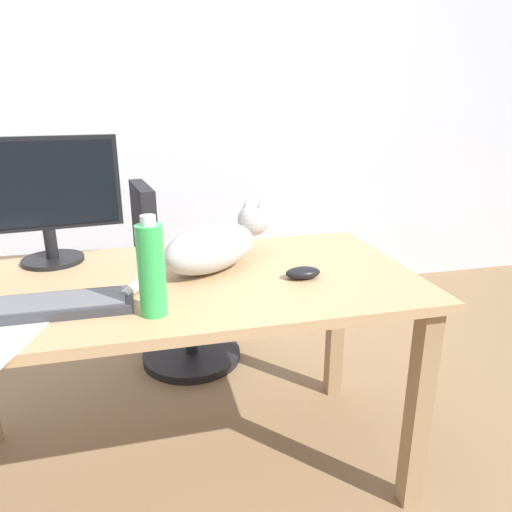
{
  "coord_description": "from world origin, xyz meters",
  "views": [
    {
      "loc": [
        -0.08,
        -1.37,
        1.24
      ],
      "look_at": [
        0.26,
        -0.02,
        0.78
      ],
      "focal_mm": 33.14,
      "sensor_mm": 36.0,
      "label": 1
    }
  ],
  "objects_px": {
    "water_bottle": "(152,269)",
    "office_chair": "(178,290)",
    "keyboard": "(46,306)",
    "monitor": "(44,196)",
    "cat": "(216,244)",
    "computer_mouse": "(303,273)"
  },
  "relations": [
    {
      "from": "computer_mouse",
      "to": "water_bottle",
      "type": "distance_m",
      "value": 0.49
    },
    {
      "from": "office_chair",
      "to": "keyboard",
      "type": "relative_size",
      "value": 2.02
    },
    {
      "from": "water_bottle",
      "to": "office_chair",
      "type": "bearing_deg",
      "value": 82.43
    },
    {
      "from": "office_chair",
      "to": "cat",
      "type": "distance_m",
      "value": 0.8
    },
    {
      "from": "office_chair",
      "to": "monitor",
      "type": "bearing_deg",
      "value": -133.04
    },
    {
      "from": "keyboard",
      "to": "water_bottle",
      "type": "xyz_separation_m",
      "value": [
        0.27,
        -0.09,
        0.11
      ]
    },
    {
      "from": "office_chair",
      "to": "water_bottle",
      "type": "distance_m",
      "value": 1.09
    },
    {
      "from": "office_chair",
      "to": "computer_mouse",
      "type": "bearing_deg",
      "value": -68.59
    },
    {
      "from": "monitor",
      "to": "computer_mouse",
      "type": "relative_size",
      "value": 4.36
    },
    {
      "from": "office_chair",
      "to": "computer_mouse",
      "type": "xyz_separation_m",
      "value": [
        0.32,
        -0.83,
        0.36
      ]
    },
    {
      "from": "computer_mouse",
      "to": "monitor",
      "type": "bearing_deg",
      "value": 155.53
    },
    {
      "from": "monitor",
      "to": "keyboard",
      "type": "distance_m",
      "value": 0.47
    },
    {
      "from": "monitor",
      "to": "water_bottle",
      "type": "xyz_separation_m",
      "value": [
        0.32,
        -0.5,
        -0.11
      ]
    },
    {
      "from": "office_chair",
      "to": "keyboard",
      "type": "height_order",
      "value": "office_chair"
    },
    {
      "from": "office_chair",
      "to": "water_bottle",
      "type": "relative_size",
      "value": 3.44
    },
    {
      "from": "keyboard",
      "to": "computer_mouse",
      "type": "height_order",
      "value": "computer_mouse"
    },
    {
      "from": "monitor",
      "to": "water_bottle",
      "type": "distance_m",
      "value": 0.6
    },
    {
      "from": "water_bottle",
      "to": "cat",
      "type": "bearing_deg",
      "value": 55.36
    },
    {
      "from": "monitor",
      "to": "cat",
      "type": "distance_m",
      "value": 0.58
    },
    {
      "from": "monitor",
      "to": "computer_mouse",
      "type": "height_order",
      "value": "monitor"
    },
    {
      "from": "cat",
      "to": "water_bottle",
      "type": "relative_size",
      "value": 1.97
    },
    {
      "from": "office_chair",
      "to": "keyboard",
      "type": "bearing_deg",
      "value": -114.33
    }
  ]
}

